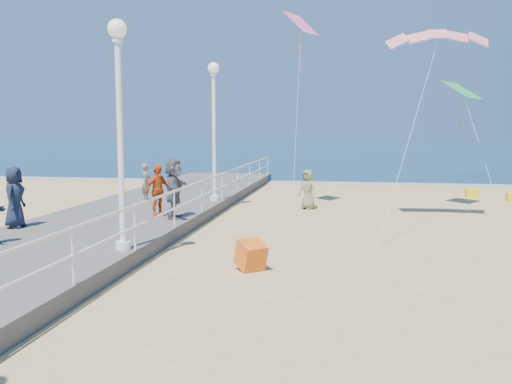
% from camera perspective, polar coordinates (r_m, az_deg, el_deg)
% --- Properties ---
extents(ground, '(160.00, 160.00, 0.00)m').
position_cam_1_polar(ground, '(12.95, 9.55, -8.29)').
color(ground, tan).
rests_on(ground, ground).
extents(ocean, '(160.00, 90.00, 0.05)m').
position_cam_1_polar(ocean, '(77.58, 9.78, 4.11)').
color(ocean, '#0C2E4B').
rests_on(ocean, ground).
extents(surf_line, '(160.00, 1.20, 0.04)m').
position_cam_1_polar(surf_line, '(33.18, 9.72, 0.87)').
color(surf_line, silver).
rests_on(surf_line, ground).
extents(boardwalk, '(5.00, 44.00, 0.40)m').
position_cam_1_polar(boardwalk, '(14.92, -20.79, -5.85)').
color(boardwalk, '#645E5A').
rests_on(boardwalk, ground).
extents(railing, '(0.05, 42.00, 0.55)m').
position_cam_1_polar(railing, '(13.65, -12.07, -2.21)').
color(railing, white).
rests_on(railing, boardwalk).
extents(lamp_post_mid, '(0.44, 0.44, 5.32)m').
position_cam_1_polar(lamp_post_mid, '(13.61, -13.50, 7.92)').
color(lamp_post_mid, white).
rests_on(lamp_post_mid, boardwalk).
extents(lamp_post_far, '(0.44, 0.44, 5.32)m').
position_cam_1_polar(lamp_post_far, '(22.17, -4.23, 7.52)').
color(lamp_post_far, white).
rests_on(lamp_post_far, boardwalk).
extents(spectator_3, '(0.83, 1.04, 1.66)m').
position_cam_1_polar(spectator_3, '(18.72, -9.83, 0.15)').
color(spectator_3, '#DD4F1B').
rests_on(spectator_3, boardwalk).
extents(spectator_4, '(0.70, 0.94, 1.76)m').
position_cam_1_polar(spectator_4, '(17.71, -23.02, -0.48)').
color(spectator_4, '#171F32').
rests_on(spectator_4, boardwalk).
extents(spectator_5, '(0.80, 1.82, 1.90)m').
position_cam_1_polar(spectator_5, '(18.14, -8.21, 0.35)').
color(spectator_5, '#57585C').
rests_on(spectator_5, boardwalk).
extents(spectator_6, '(0.38, 0.55, 1.45)m').
position_cam_1_polar(spectator_6, '(22.67, -10.91, 0.98)').
color(spectator_6, '#7D6D56').
rests_on(spectator_6, boardwalk).
extents(beach_walker_c, '(0.92, 0.86, 1.58)m').
position_cam_1_polar(beach_walker_c, '(22.78, 5.19, 0.25)').
color(beach_walker_c, '#827E59').
rests_on(beach_walker_c, ground).
extents(box_kite, '(0.87, 0.90, 0.74)m').
position_cam_1_polar(box_kite, '(13.16, -0.51, -6.60)').
color(box_kite, red).
rests_on(box_kite, ground).
extents(beach_chair_left, '(0.55, 0.55, 0.40)m').
position_cam_1_polar(beach_chair_left, '(28.21, 20.80, -0.13)').
color(beach_chair_left, yellow).
rests_on(beach_chair_left, ground).
extents(kite_parafoil, '(3.33, 0.94, 0.65)m').
position_cam_1_polar(kite_parafoil, '(20.28, 17.69, 14.81)').
color(kite_parafoil, red).
extents(kite_diamond_pink, '(1.38, 1.54, 0.87)m').
position_cam_1_polar(kite_diamond_pink, '(23.02, 4.55, 16.43)').
color(kite_diamond_pink, '#FF5DA2').
extents(kite_diamond_green, '(1.73, 1.78, 0.72)m').
position_cam_1_polar(kite_diamond_green, '(24.27, 19.92, 9.54)').
color(kite_diamond_green, green).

